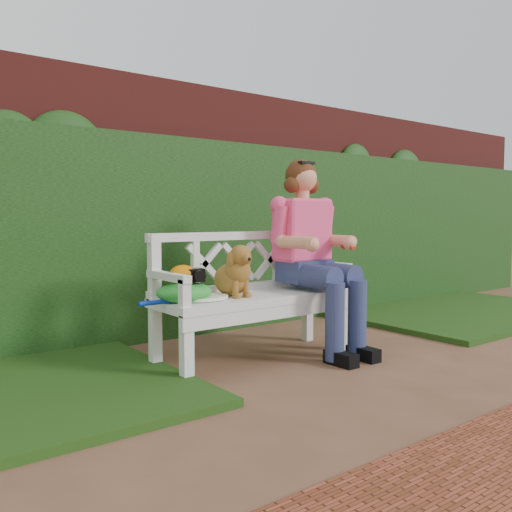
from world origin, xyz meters
TOP-DOWN VIEW (x-y plane):
  - ground at (0.00, 0.00)m, footprint 60.00×60.00m
  - brick_wall at (0.00, 1.90)m, footprint 10.00×0.30m
  - ivy_hedge at (0.00, 1.68)m, footprint 10.00×0.18m
  - grass_right at (2.40, 0.90)m, footprint 2.60×2.00m
  - garden_bench at (-0.43, 0.66)m, footprint 1.61×0.69m
  - seated_woman at (0.04, 0.64)m, footprint 0.73×0.91m
  - dog at (-0.65, 0.65)m, footprint 0.35×0.40m
  - tennis_racket at (-0.93, 0.63)m, footprint 0.72×0.52m
  - green_bag at (-1.04, 0.64)m, footprint 0.45×0.39m
  - camera_item at (-0.98, 0.62)m, footprint 0.15×0.13m
  - baseball_glove at (-1.05, 0.64)m, footprint 0.18×0.14m

SIDE VIEW (x-z plane):
  - ground at x=0.00m, z-range 0.00..0.00m
  - grass_right at x=2.40m, z-range 0.00..0.05m
  - garden_bench at x=-0.43m, z-range 0.00..0.48m
  - tennis_racket at x=-0.93m, z-range 0.48..0.51m
  - green_bag at x=-1.04m, z-range 0.48..0.61m
  - camera_item at x=-0.98m, z-range 0.61..0.69m
  - dog at x=-0.65m, z-range 0.48..0.85m
  - baseball_glove at x=-1.05m, z-range 0.61..0.72m
  - seated_woman at x=0.04m, z-range 0.00..1.48m
  - ivy_hedge at x=0.00m, z-range 0.00..1.70m
  - brick_wall at x=0.00m, z-range 0.00..2.20m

